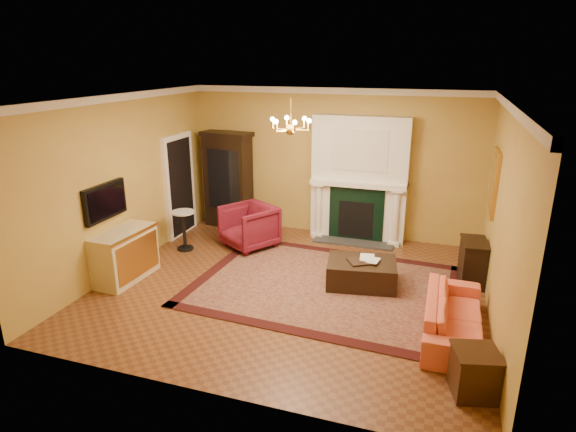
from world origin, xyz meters
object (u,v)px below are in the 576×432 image
at_px(end_table, 474,374).
at_px(leather_ottoman, 361,273).
at_px(commode, 124,255).
at_px(wingback_armchair, 249,225).
at_px(china_cabinet, 228,182).
at_px(pedestal_table, 184,228).
at_px(console_table, 472,263).
at_px(coral_sofa, 455,310).

height_order(end_table, leather_ottoman, end_table).
height_order(commode, end_table, commode).
relative_size(wingback_armchair, end_table, 1.79).
relative_size(china_cabinet, wingback_armchair, 2.14).
bearing_deg(pedestal_table, commode, -101.02).
height_order(pedestal_table, end_table, pedestal_table).
relative_size(pedestal_table, leather_ottoman, 0.71).
xyz_separation_m(wingback_armchair, commode, (-1.41, -1.99, -0.04)).
bearing_deg(console_table, pedestal_table, 176.42).
xyz_separation_m(commode, coral_sofa, (5.23, -0.08, -0.06)).
bearing_deg(coral_sofa, end_table, -169.81).
bearing_deg(commode, console_table, 19.06).
bearing_deg(console_table, coral_sofa, -104.72).
relative_size(china_cabinet, leather_ottoman, 1.81).
relative_size(wingback_armchair, commode, 0.81).
bearing_deg(china_cabinet, end_table, -33.49).
relative_size(pedestal_table, coral_sofa, 0.41).
height_order(coral_sofa, leather_ottoman, coral_sofa).
xyz_separation_m(pedestal_table, console_table, (5.23, 0.19, -0.10)).
bearing_deg(china_cabinet, wingback_armchair, -41.38).
distance_m(china_cabinet, wingback_armchair, 1.49).
relative_size(commode, coral_sofa, 0.61).
relative_size(commode, end_table, 2.21).
distance_m(wingback_armchair, leather_ottoman, 2.60).
bearing_deg(wingback_armchair, pedestal_table, -122.89).
distance_m(wingback_armchair, pedestal_table, 1.25).
distance_m(china_cabinet, leather_ottoman, 3.96).
bearing_deg(leather_ottoman, commode, -174.55).
xyz_separation_m(pedestal_table, end_table, (5.17, -2.75, -0.19)).
bearing_deg(pedestal_table, coral_sofa, -17.33).
bearing_deg(wingback_armchair, commode, -93.41).
relative_size(china_cabinet, coral_sofa, 1.05).
xyz_separation_m(pedestal_table, commode, (-0.28, -1.46, -0.03)).
relative_size(coral_sofa, leather_ottoman, 1.72).
bearing_deg(pedestal_table, console_table, 2.08).
relative_size(wingback_armchair, pedestal_table, 1.19).
relative_size(coral_sofa, console_table, 2.64).
xyz_separation_m(china_cabinet, pedestal_table, (-0.22, -1.58, -0.54)).
relative_size(console_table, leather_ottoman, 0.65).
bearing_deg(leather_ottoman, coral_sofa, -46.49).
bearing_deg(console_table, leather_ottoman, -164.80).
height_order(wingback_armchair, end_table, wingback_armchair).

